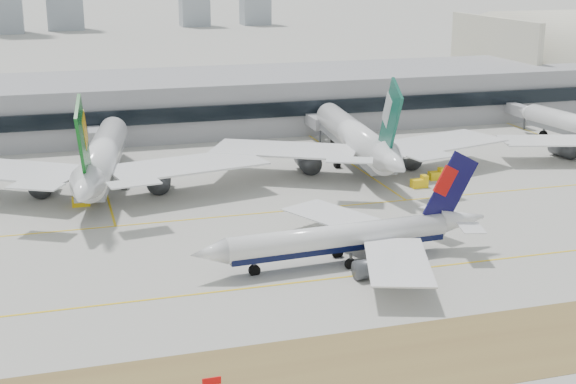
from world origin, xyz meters
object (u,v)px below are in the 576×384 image
object	(u,v)px
widebody_eva	(101,160)
terminal	(188,102)
taxiing_airliner	(349,238)
widebody_cathay	(357,140)

from	to	relation	value
widebody_eva	terminal	world-z (taller)	widebody_eva
widebody_eva	terminal	distance (m)	66.55
taxiing_airliner	terminal	size ratio (longest dim) A/B	0.18
taxiing_airliner	terminal	distance (m)	114.16
taxiing_airliner	widebody_eva	xyz separation A→B (m)	(-35.35, 53.85, 2.53)
widebody_cathay	terminal	bearing A→B (deg)	33.33
taxiing_airliner	widebody_cathay	bearing A→B (deg)	-115.65
taxiing_airliner	widebody_cathay	world-z (taller)	widebody_cathay
widebody_eva	taxiing_airliner	bearing A→B (deg)	-136.83
taxiing_airliner	widebody_cathay	xyz separation A→B (m)	(23.18, 56.69, 2.56)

